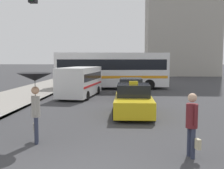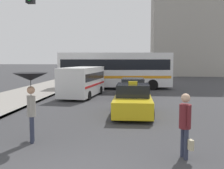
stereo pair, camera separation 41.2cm
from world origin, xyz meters
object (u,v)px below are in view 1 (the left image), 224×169
Objects in this scene: pedestrian_with_umbrella at (35,85)px; city_bus at (112,69)px; taxi at (133,101)px; ambulance_van at (80,80)px; sedan_red at (131,88)px; pedestrian_man at (192,120)px.

city_bus is at bearing -20.99° from pedestrian_with_umbrella.
pedestrian_with_umbrella is (-1.54, -16.29, 0.03)m from city_bus.
ambulance_van reaches higher than taxi.
ambulance_van is at bearing 154.45° from city_bus.
pedestrian_man reaches higher than sedan_red.
sedan_red is at bearing 172.73° from pedestrian_man.
taxi is at bearing -176.81° from city_bus.
ambulance_van is 3.08× the size of pedestrian_man.
ambulance_van is 5.85m from city_bus.
pedestrian_with_umbrella is (0.47, -10.84, 0.69)m from ambulance_van.
pedestrian_with_umbrella is 1.27× the size of pedestrian_man.
city_bus is (-1.70, 5.66, 1.21)m from sedan_red.
sedan_red is 0.45× the size of city_bus.
ambulance_van is (-3.74, 6.11, 0.52)m from taxi.
ambulance_van is 12.93m from pedestrian_man.
taxi is at bearing 90.26° from sedan_red.
sedan_red is at bearing -176.26° from ambulance_van.
pedestrian_with_umbrella is at bearing -116.54° from pedestrian_man.
sedan_red is 2.63× the size of pedestrian_man.
pedestrian_with_umbrella reaches higher than sedan_red.
city_bus is at bearing -103.46° from ambulance_van.
city_bus reaches higher than pedestrian_man.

